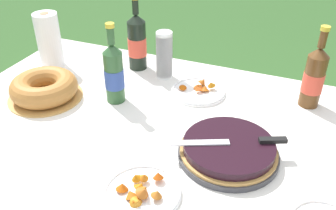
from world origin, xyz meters
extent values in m
cube|color=brown|center=(0.00, 0.00, 0.70)|extent=(1.59, 1.23, 0.03)
cylinder|color=brown|center=(-0.73, 0.56, 0.34)|extent=(0.06, 0.06, 0.68)
cube|color=white|center=(0.00, 0.00, 0.72)|extent=(1.60, 1.24, 0.00)
cube|color=white|center=(0.00, 0.62, 0.67)|extent=(1.60, 0.00, 0.10)
cylinder|color=#38383D|center=(0.32, -0.01, 0.73)|extent=(0.33, 0.33, 0.02)
cylinder|color=tan|center=(0.32, -0.01, 0.75)|extent=(0.32, 0.32, 0.01)
cylinder|color=black|center=(0.32, -0.01, 0.77)|extent=(0.30, 0.30, 0.03)
cube|color=silver|center=(0.24, -0.04, 0.78)|extent=(0.18, 0.10, 0.00)
cube|color=black|center=(0.45, 0.05, 0.79)|extent=(0.09, 0.06, 0.01)
cylinder|color=tan|center=(-0.47, 0.07, 0.73)|extent=(0.30, 0.30, 0.01)
torus|color=#AD7033|center=(-0.47, 0.07, 0.77)|extent=(0.27, 0.27, 0.09)
cylinder|color=white|center=(-0.08, 0.43, 0.77)|extent=(0.07, 0.07, 0.09)
cylinder|color=white|center=(-0.08, 0.43, 0.78)|extent=(0.07, 0.07, 0.09)
cylinder|color=white|center=(-0.08, 0.43, 0.80)|extent=(0.07, 0.07, 0.09)
cylinder|color=white|center=(-0.08, 0.43, 0.81)|extent=(0.07, 0.07, 0.09)
cylinder|color=white|center=(-0.08, 0.43, 0.82)|extent=(0.07, 0.07, 0.09)
cylinder|color=white|center=(-0.08, 0.43, 0.84)|extent=(0.07, 0.07, 0.09)
cylinder|color=white|center=(-0.08, 0.43, 0.85)|extent=(0.07, 0.07, 0.09)
cylinder|color=white|center=(-0.08, 0.43, 0.86)|extent=(0.07, 0.07, 0.09)
cylinder|color=white|center=(-0.08, 0.43, 0.87)|extent=(0.07, 0.07, 0.09)
cylinder|color=white|center=(-0.08, 0.43, 0.89)|extent=(0.07, 0.07, 0.09)
torus|color=white|center=(-0.08, 0.43, 0.93)|extent=(0.07, 0.07, 0.01)
cylinder|color=#2D562D|center=(-0.19, 0.17, 0.83)|extent=(0.08, 0.08, 0.21)
cylinder|color=#334C93|center=(-0.19, 0.17, 0.82)|extent=(0.08, 0.08, 0.08)
cone|color=#2D562D|center=(-0.19, 0.17, 0.95)|extent=(0.08, 0.08, 0.04)
cylinder|color=#2D562D|center=(-0.19, 0.17, 1.00)|extent=(0.03, 0.03, 0.06)
cylinder|color=gold|center=(-0.19, 0.17, 1.04)|extent=(0.03, 0.03, 0.02)
cylinder|color=brown|center=(0.54, 0.43, 0.83)|extent=(0.08, 0.08, 0.21)
cylinder|color=#E54C38|center=(0.54, 0.43, 0.82)|extent=(0.08, 0.08, 0.08)
cone|color=brown|center=(0.54, 0.43, 0.95)|extent=(0.08, 0.08, 0.04)
cylinder|color=brown|center=(0.54, 0.43, 1.00)|extent=(0.03, 0.03, 0.06)
cylinder|color=gold|center=(0.54, 0.43, 1.04)|extent=(0.03, 0.03, 0.02)
cylinder|color=black|center=(-0.24, 0.47, 0.84)|extent=(0.08, 0.08, 0.22)
cylinder|color=#E54C38|center=(-0.24, 0.47, 0.83)|extent=(0.09, 0.09, 0.09)
cone|color=black|center=(-0.24, 0.47, 0.97)|extent=(0.08, 0.08, 0.04)
cylinder|color=black|center=(-0.24, 0.47, 1.02)|extent=(0.03, 0.03, 0.06)
cylinder|color=white|center=(0.10, 0.35, 0.73)|extent=(0.23, 0.23, 0.01)
torus|color=white|center=(0.10, 0.35, 0.74)|extent=(0.22, 0.22, 0.01)
cone|color=#AF4B0B|center=(0.04, 0.33, 0.75)|extent=(0.05, 0.05, 0.03)
cone|color=#B15212|center=(0.13, 0.36, 0.75)|extent=(0.04, 0.04, 0.04)
cone|color=#B8581F|center=(0.10, 0.36, 0.75)|extent=(0.05, 0.05, 0.04)
cone|color=#B9711A|center=(0.10, 0.36, 0.75)|extent=(0.04, 0.04, 0.02)
cone|color=#CC5C20|center=(0.11, 0.33, 0.75)|extent=(0.04, 0.03, 0.02)
cone|color=#AB6110|center=(0.15, 0.38, 0.76)|extent=(0.05, 0.05, 0.03)
cone|color=#AC4E15|center=(0.11, 0.40, 0.75)|extent=(0.05, 0.05, 0.05)
cylinder|color=white|center=(0.14, -0.27, 0.73)|extent=(0.23, 0.23, 0.01)
torus|color=white|center=(0.14, -0.27, 0.74)|extent=(0.22, 0.22, 0.01)
cone|color=#B36316|center=(0.14, -0.26, 0.75)|extent=(0.03, 0.04, 0.03)
cone|color=#B9660D|center=(0.10, -0.24, 0.76)|extent=(0.05, 0.05, 0.03)
cone|color=#B2450D|center=(0.16, -0.20, 0.76)|extent=(0.04, 0.04, 0.03)
cone|color=#BD6109|center=(0.13, -0.26, 0.75)|extent=(0.04, 0.04, 0.05)
cone|color=#C4530E|center=(0.08, -0.28, 0.75)|extent=(0.04, 0.05, 0.03)
cone|color=orange|center=(0.14, -0.32, 0.75)|extent=(0.05, 0.06, 0.05)
cone|color=#BE6217|center=(0.11, -0.29, 0.75)|extent=(0.05, 0.05, 0.04)
cone|color=#CC6B17|center=(0.12, -0.23, 0.76)|extent=(0.04, 0.04, 0.02)
cone|color=#B3611D|center=(0.19, -0.27, 0.75)|extent=(0.04, 0.04, 0.03)
cone|color=#B75E1D|center=(0.15, -0.29, 0.76)|extent=(0.06, 0.06, 0.05)
cone|color=#BD4D0E|center=(0.14, -0.32, 0.74)|extent=(0.05, 0.05, 0.05)
cylinder|color=white|center=(-0.62, 0.33, 0.85)|extent=(0.11, 0.11, 0.26)
cylinder|color=#9E7A56|center=(-0.62, 0.33, 0.98)|extent=(0.04, 0.04, 0.00)
camera|label=1|loc=(0.50, -0.95, 1.53)|focal=40.00mm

